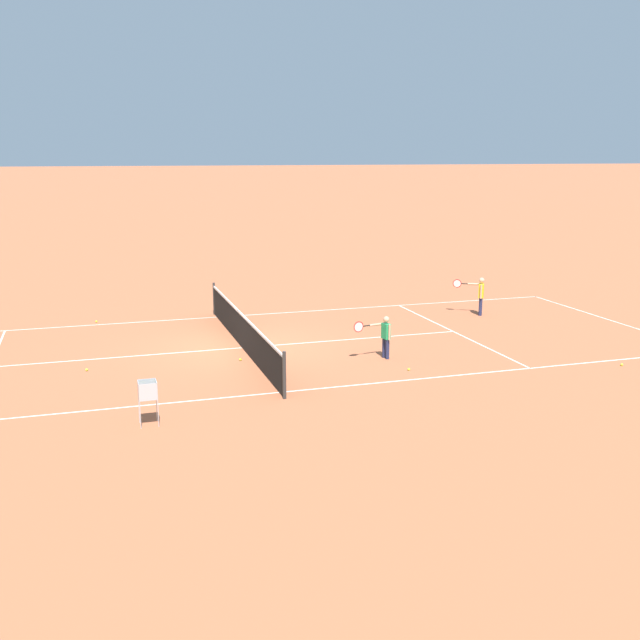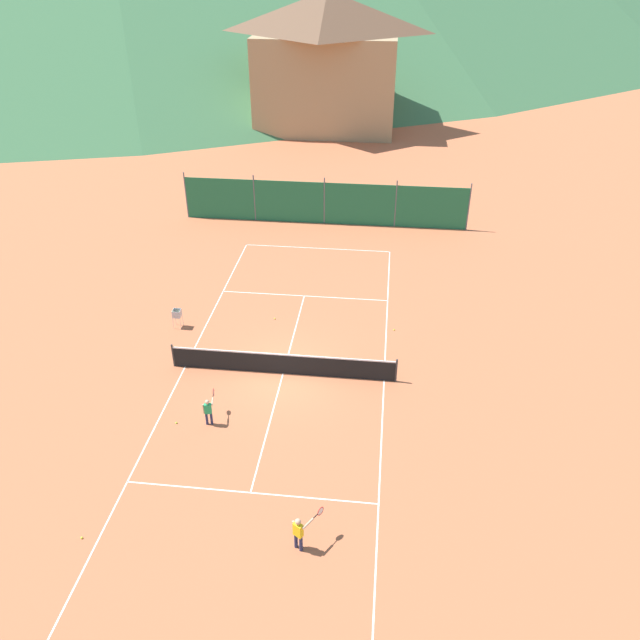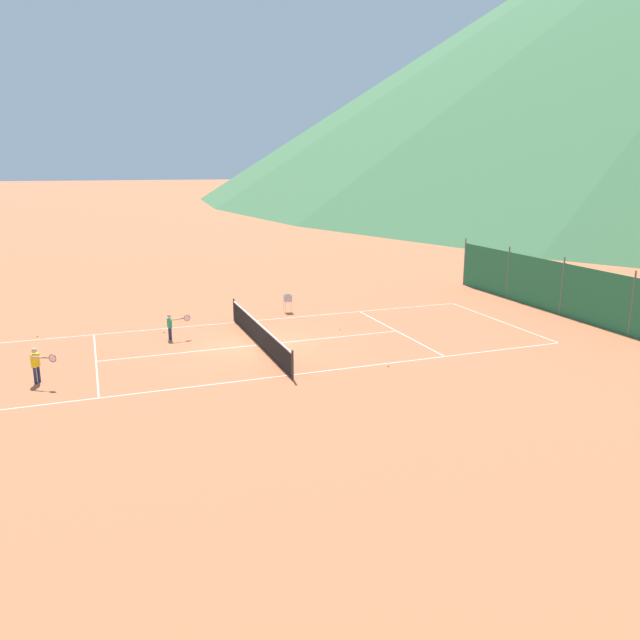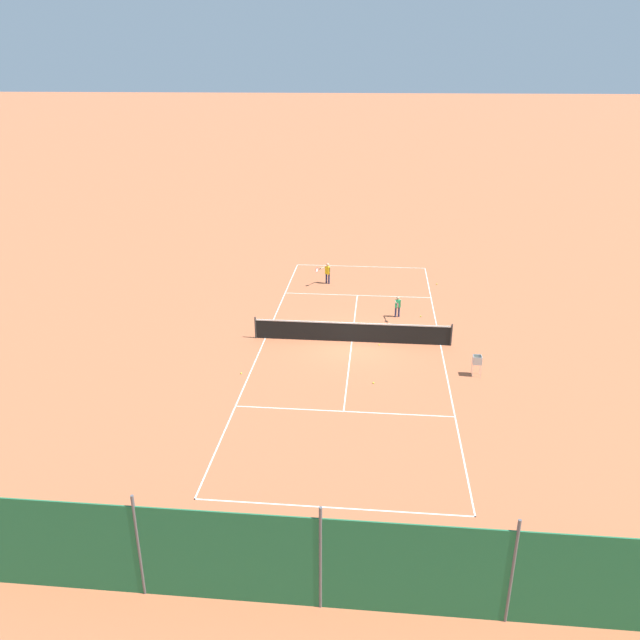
{
  "view_description": "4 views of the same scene",
  "coord_description": "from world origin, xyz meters",
  "px_view_note": "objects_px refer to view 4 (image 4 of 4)",
  "views": [
    {
      "loc": [
        -19.54,
        3.88,
        5.21
      ],
      "look_at": [
        -1.42,
        -1.78,
        0.96
      ],
      "focal_mm": 42.0,
      "sensor_mm": 36.0,
      "label": 1
    },
    {
      "loc": [
        3.81,
        -20.06,
        15.27
      ],
      "look_at": [
        1.25,
        2.33,
        1.21
      ],
      "focal_mm": 35.0,
      "sensor_mm": 36.0,
      "label": 2
    },
    {
      "loc": [
        24.2,
        -6.3,
        7.27
      ],
      "look_at": [
        0.93,
        2.37,
        1.08
      ],
      "focal_mm": 35.0,
      "sensor_mm": 36.0,
      "label": 3
    },
    {
      "loc": [
        -1.05,
        26.61,
        11.9
      ],
      "look_at": [
        1.53,
        -0.38,
        0.88
      ],
      "focal_mm": 35.0,
      "sensor_mm": 36.0,
      "label": 4
    }
  ],
  "objects_px": {
    "player_near_service": "(327,272)",
    "tennis_ball_far_corner": "(373,383)",
    "player_near_baseline": "(398,305)",
    "tennis_ball_by_net_left": "(379,345)",
    "tennis_net": "(352,332)",
    "ball_hopper": "(477,361)",
    "tennis_ball_alley_left": "(421,316)",
    "tennis_ball_mid_court": "(437,284)",
    "tennis_ball_by_net_right": "(241,373)"
  },
  "relations": [
    {
      "from": "tennis_net",
      "to": "ball_hopper",
      "type": "distance_m",
      "value": 6.07
    },
    {
      "from": "tennis_ball_by_net_right",
      "to": "tennis_ball_alley_left",
      "type": "height_order",
      "value": "same"
    },
    {
      "from": "tennis_ball_by_net_right",
      "to": "player_near_baseline",
      "type": "bearing_deg",
      "value": -133.21
    },
    {
      "from": "tennis_net",
      "to": "tennis_ball_far_corner",
      "type": "xyz_separation_m",
      "value": [
        -1.07,
        4.09,
        -0.47
      ]
    },
    {
      "from": "player_near_baseline",
      "to": "tennis_ball_by_net_left",
      "type": "height_order",
      "value": "player_near_baseline"
    },
    {
      "from": "tennis_ball_mid_court",
      "to": "tennis_ball_far_corner",
      "type": "height_order",
      "value": "same"
    },
    {
      "from": "tennis_ball_by_net_right",
      "to": "tennis_ball_mid_court",
      "type": "relative_size",
      "value": 1.0
    },
    {
      "from": "tennis_net",
      "to": "player_near_service",
      "type": "relative_size",
      "value": 7.38
    },
    {
      "from": "tennis_ball_mid_court",
      "to": "ball_hopper",
      "type": "height_order",
      "value": "ball_hopper"
    },
    {
      "from": "player_near_service",
      "to": "tennis_ball_far_corner",
      "type": "relative_size",
      "value": 18.85
    },
    {
      "from": "ball_hopper",
      "to": "tennis_ball_far_corner",
      "type": "bearing_deg",
      "value": 15.1
    },
    {
      "from": "tennis_net",
      "to": "tennis_ball_alley_left",
      "type": "height_order",
      "value": "tennis_net"
    },
    {
      "from": "tennis_ball_far_corner",
      "to": "tennis_ball_by_net_left",
      "type": "bearing_deg",
      "value": -93.13
    },
    {
      "from": "tennis_net",
      "to": "player_near_baseline",
      "type": "bearing_deg",
      "value": -123.38
    },
    {
      "from": "tennis_ball_by_net_left",
      "to": "ball_hopper",
      "type": "xyz_separation_m",
      "value": [
        -4.03,
        2.64,
        0.62
      ]
    },
    {
      "from": "tennis_net",
      "to": "tennis_ball_far_corner",
      "type": "relative_size",
      "value": 139.09
    },
    {
      "from": "tennis_ball_by_net_right",
      "to": "tennis_ball_mid_court",
      "type": "bearing_deg",
      "value": -125.96
    },
    {
      "from": "tennis_net",
      "to": "tennis_ball_mid_court",
      "type": "distance_m",
      "value": 9.86
    },
    {
      "from": "player_near_service",
      "to": "ball_hopper",
      "type": "xyz_separation_m",
      "value": [
        -7.17,
        11.24,
        -0.07
      ]
    },
    {
      "from": "tennis_ball_alley_left",
      "to": "tennis_ball_mid_court",
      "type": "relative_size",
      "value": 1.0
    },
    {
      "from": "player_near_baseline",
      "to": "tennis_ball_mid_court",
      "type": "bearing_deg",
      "value": -114.15
    },
    {
      "from": "tennis_net",
      "to": "tennis_ball_by_net_right",
      "type": "bearing_deg",
      "value": 40.18
    },
    {
      "from": "player_near_service",
      "to": "tennis_ball_mid_court",
      "type": "distance_m",
      "value": 6.52
    },
    {
      "from": "tennis_net",
      "to": "player_near_baseline",
      "type": "xyz_separation_m",
      "value": [
        -2.16,
        -3.28,
        0.15
      ]
    },
    {
      "from": "ball_hopper",
      "to": "tennis_ball_by_net_left",
      "type": "bearing_deg",
      "value": -33.21
    },
    {
      "from": "player_near_service",
      "to": "tennis_ball_alley_left",
      "type": "xyz_separation_m",
      "value": [
        -5.25,
        4.84,
        -0.69
      ]
    },
    {
      "from": "player_near_baseline",
      "to": "tennis_ball_alley_left",
      "type": "height_order",
      "value": "player_near_baseline"
    },
    {
      "from": "player_near_baseline",
      "to": "tennis_ball_by_net_left",
      "type": "relative_size",
      "value": 16.88
    },
    {
      "from": "player_near_service",
      "to": "tennis_ball_mid_court",
      "type": "xyz_separation_m",
      "value": [
        -6.47,
        -0.42,
        -0.69
      ]
    },
    {
      "from": "player_near_baseline",
      "to": "tennis_ball_alley_left",
      "type": "distance_m",
      "value": 1.38
    },
    {
      "from": "tennis_ball_alley_left",
      "to": "tennis_ball_mid_court",
      "type": "bearing_deg",
      "value": -103.04
    },
    {
      "from": "player_near_baseline",
      "to": "tennis_ball_mid_court",
      "type": "xyz_separation_m",
      "value": [
        -2.44,
        -5.43,
        -0.62
      ]
    },
    {
      "from": "player_near_baseline",
      "to": "tennis_ball_by_net_left",
      "type": "bearing_deg",
      "value": 76.14
    },
    {
      "from": "player_near_service",
      "to": "player_near_baseline",
      "type": "bearing_deg",
      "value": 128.83
    },
    {
      "from": "tennis_net",
      "to": "tennis_ball_mid_court",
      "type": "height_order",
      "value": "tennis_net"
    },
    {
      "from": "tennis_ball_by_net_right",
      "to": "tennis_ball_by_net_left",
      "type": "bearing_deg",
      "value": -148.95
    },
    {
      "from": "player_near_service",
      "to": "tennis_ball_by_net_right",
      "type": "xyz_separation_m",
      "value": [
        2.58,
        12.05,
        -0.69
      ]
    },
    {
      "from": "player_near_baseline",
      "to": "tennis_ball_by_net_left",
      "type": "xyz_separation_m",
      "value": [
        0.89,
        3.59,
        -0.62
      ]
    },
    {
      "from": "tennis_ball_by_net_right",
      "to": "tennis_ball_far_corner",
      "type": "bearing_deg",
      "value": 176.58
    },
    {
      "from": "tennis_ball_by_net_right",
      "to": "tennis_ball_far_corner",
      "type": "height_order",
      "value": "same"
    },
    {
      "from": "tennis_ball_by_net_right",
      "to": "tennis_ball_far_corner",
      "type": "xyz_separation_m",
      "value": [
        -5.52,
        0.33,
        0.0
      ]
    },
    {
      "from": "tennis_net",
      "to": "player_near_service",
      "type": "height_order",
      "value": "player_near_service"
    },
    {
      "from": "player_near_baseline",
      "to": "tennis_ball_far_corner",
      "type": "relative_size",
      "value": 16.88
    },
    {
      "from": "tennis_net",
      "to": "tennis_ball_by_net_left",
      "type": "relative_size",
      "value": 139.09
    },
    {
      "from": "tennis_ball_by_net_left",
      "to": "ball_hopper",
      "type": "bearing_deg",
      "value": 146.79
    },
    {
      "from": "player_near_baseline",
      "to": "player_near_service",
      "type": "distance_m",
      "value": 6.43
    },
    {
      "from": "tennis_ball_by_net_right",
      "to": "tennis_ball_by_net_left",
      "type": "height_order",
      "value": "same"
    },
    {
      "from": "tennis_ball_by_net_left",
      "to": "player_near_baseline",
      "type": "bearing_deg",
      "value": -103.86
    },
    {
      "from": "tennis_ball_alley_left",
      "to": "player_near_service",
      "type": "bearing_deg",
      "value": -42.66
    },
    {
      "from": "tennis_ball_by_net_left",
      "to": "tennis_ball_far_corner",
      "type": "xyz_separation_m",
      "value": [
        0.21,
        3.78,
        0.0
      ]
    }
  ]
}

